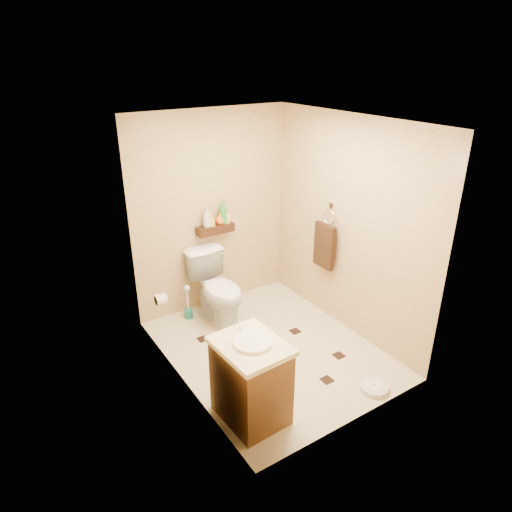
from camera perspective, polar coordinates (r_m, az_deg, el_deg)
ground at (r=5.05m, az=1.79°, el=-11.57°), size 2.50×2.50×0.00m
wall_back at (r=5.45m, az=-5.56°, el=5.39°), size 2.00×0.04×2.40m
wall_front at (r=3.61m, az=13.46°, el=-5.55°), size 2.00×0.04×2.40m
wall_left at (r=4.01m, az=-9.82°, el=-2.03°), size 0.04×2.50×2.40m
wall_right at (r=5.05m, az=11.36°, el=3.47°), size 0.04×2.50×2.40m
ceiling at (r=4.13m, az=2.24°, el=16.55°), size 2.00×2.50×0.02m
wall_shelf at (r=5.45m, az=-5.09°, el=3.38°), size 0.46×0.14×0.10m
floor_accents at (r=5.06m, az=2.37°, el=-11.41°), size 1.18×1.46×0.01m
toilet at (r=5.35m, az=-4.76°, el=-4.11°), size 0.48×0.83×0.84m
vanity at (r=4.03m, az=-0.64°, el=-15.20°), size 0.55×0.65×0.88m
bathroom_scale at (r=4.66m, az=14.54°, el=-15.61°), size 0.35×0.35×0.06m
toilet_brush at (r=5.56m, az=-8.48°, el=-6.26°), size 0.10×0.10×0.44m
towel_ring at (r=5.26m, az=8.58°, el=1.53°), size 0.12×0.30×0.76m
toilet_paper at (r=4.85m, az=-11.81°, el=-5.34°), size 0.12×0.11×0.12m
bottle_a at (r=5.34m, az=-6.19°, el=4.83°), size 0.13×0.13×0.24m
bottle_b at (r=5.38m, az=-5.64°, el=4.53°), size 0.08×0.08×0.15m
bottle_c at (r=5.43m, az=-4.56°, el=4.66°), size 0.15×0.15×0.13m
bottle_d at (r=5.43m, az=-4.15°, el=5.45°), size 0.15×0.15×0.27m
bottle_e at (r=5.46m, az=-3.84°, el=5.04°), size 0.08×0.08×0.18m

